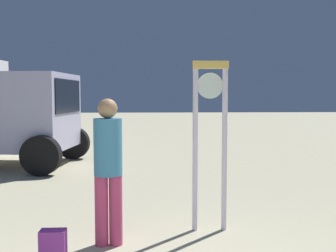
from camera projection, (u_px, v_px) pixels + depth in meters
name	position (u px, v px, depth m)	size (l,w,h in m)	color
standing_clock	(210.00, 129.00, 5.40)	(0.47, 0.10, 2.23)	white
person_near_clock	(108.00, 164.00, 4.87)	(0.33, 0.33, 1.75)	#C83F69
backpack	(53.00, 248.00, 4.32)	(0.27, 0.21, 0.38)	#85308B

